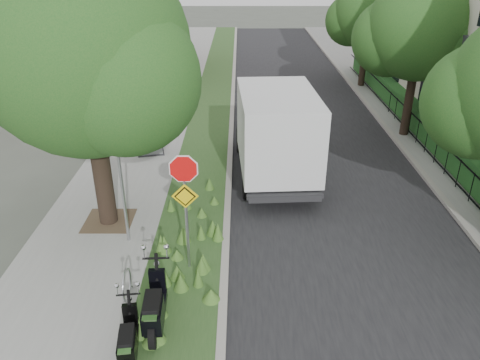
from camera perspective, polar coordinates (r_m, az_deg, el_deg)
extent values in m
plane|color=#4C5147|center=(11.72, 0.55, -12.69)|extent=(120.00, 120.00, 0.00)
cube|color=gray|center=(20.85, -11.51, 5.38)|extent=(3.50, 60.00, 0.12)
cube|color=#2B4E21|center=(20.49, -3.91, 5.48)|extent=(2.00, 60.00, 0.12)
cube|color=#9E9991|center=(20.44, -1.10, 5.50)|extent=(0.20, 60.00, 0.13)
cube|color=black|center=(20.69, 8.68, 5.29)|extent=(7.00, 60.00, 0.01)
cube|color=#9E9991|center=(21.48, 18.00, 5.24)|extent=(0.20, 60.00, 0.13)
cube|color=gray|center=(22.06, 22.21, 5.09)|extent=(3.20, 60.00, 0.12)
cylinder|color=black|center=(13.47, -16.82, 3.36)|extent=(0.52, 0.52, 4.48)
sphere|color=#1B511D|center=(12.71, -18.46, 14.69)|extent=(5.40, 5.40, 5.40)
sphere|color=#1B511D|center=(14.00, -21.93, 12.30)|extent=(4.05, 4.05, 4.05)
sphere|color=#1B511D|center=(11.89, -13.97, 11.83)|extent=(3.78, 3.78, 3.78)
cube|color=#473828|center=(14.46, -15.66, -4.79)|extent=(1.40, 1.40, 0.01)
cylinder|color=#A5A8AD|center=(12.48, -14.34, 0.59)|extent=(0.08, 0.08, 4.00)
torus|color=#A5A8AD|center=(11.24, -13.65, -12.30)|extent=(0.05, 0.77, 0.77)
cube|color=#A5A8AD|center=(11.20, -13.85, -14.89)|extent=(0.06, 0.06, 0.04)
cube|color=#A5A8AD|center=(11.73, -13.08, -12.58)|extent=(0.06, 0.06, 0.04)
cylinder|color=#A5A8AD|center=(11.35, -6.55, -4.33)|extent=(0.07, 0.07, 3.00)
cylinder|color=red|center=(10.74, -6.91, 1.33)|extent=(0.86, 0.03, 0.86)
cylinder|color=white|center=(10.75, -6.90, 1.36)|extent=(0.94, 0.02, 0.94)
cube|color=yellow|center=(11.05, -6.71, -1.96)|extent=(0.64, 0.03, 0.64)
cube|color=black|center=(21.38, 20.17, 7.68)|extent=(0.04, 24.00, 0.04)
cube|color=black|center=(21.64, 19.84, 5.69)|extent=(0.04, 24.00, 0.04)
cylinder|color=black|center=(21.52, 19.99, 6.55)|extent=(0.03, 0.03, 1.00)
cube|color=#1F4C1B|center=(21.75, 21.75, 6.60)|extent=(1.00, 24.00, 1.10)
cube|color=#2D2D33|center=(20.94, 23.60, 15.94)|extent=(0.25, 26.00, 0.60)
cube|color=maroon|center=(32.64, -17.77, 19.42)|extent=(9.00, 10.00, 8.00)
cylinder|color=black|center=(21.02, 20.11, 10.45)|extent=(0.36, 0.36, 4.03)
sphere|color=#1B511D|center=(20.55, 21.21, 16.98)|extent=(4.20, 4.20, 4.20)
sphere|color=#1B511D|center=(20.91, 17.87, 16.14)|extent=(3.15, 3.15, 3.15)
sphere|color=#1B511D|center=(20.44, 23.78, 15.30)|extent=(2.94, 2.94, 2.94)
cylinder|color=black|center=(28.52, 14.93, 14.66)|extent=(0.36, 0.36, 3.64)
sphere|color=#1B511D|center=(28.18, 15.48, 19.04)|extent=(3.80, 3.80, 3.80)
sphere|color=#1B511D|center=(28.58, 13.33, 18.40)|extent=(2.85, 2.85, 2.85)
sphere|color=#1B511D|center=(27.97, 17.20, 17.99)|extent=(2.66, 2.66, 2.66)
cylinder|color=black|center=(10.51, -12.99, -16.42)|extent=(0.17, 0.49, 0.48)
cube|color=black|center=(10.05, -13.27, -18.76)|extent=(0.45, 1.10, 0.17)
cube|color=black|center=(9.66, -13.58, -19.19)|extent=(0.41, 0.64, 0.37)
cube|color=black|center=(9.53, -13.71, -17.96)|extent=(0.35, 0.59, 0.11)
cylinder|color=black|center=(11.10, -9.78, -13.01)|extent=(0.17, 0.59, 0.58)
cylinder|color=black|center=(10.07, -10.58, -18.04)|extent=(0.17, 0.59, 0.58)
cube|color=black|center=(10.52, -10.20, -15.52)|extent=(0.45, 1.31, 0.20)
cube|color=black|center=(10.05, -10.57, -15.87)|extent=(0.44, 0.75, 0.45)
cube|color=black|center=(9.90, -10.67, -14.41)|extent=(0.37, 0.69, 0.13)
cube|color=#262628|center=(16.81, 4.13, 2.48)|extent=(2.57, 6.04, 0.20)
cube|color=#B7BABC|center=(18.59, 3.37, 8.04)|extent=(2.38, 1.69, 1.79)
cube|color=silver|center=(15.72, 4.57, 6.22)|extent=(2.69, 4.38, 2.46)
cube|color=#262628|center=(18.77, -10.80, 3.29)|extent=(1.13, 0.87, 0.05)
cube|color=slate|center=(18.53, -10.97, 5.15)|extent=(1.00, 0.74, 1.35)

